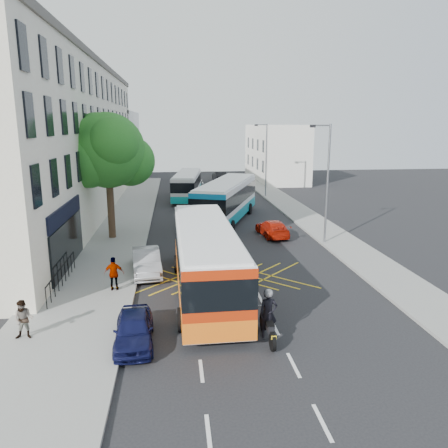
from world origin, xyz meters
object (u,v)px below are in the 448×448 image
object	(u,v)px
street_tree	(107,151)
bus_near	(206,258)
bus_mid	(227,200)
lamp_near	(326,178)
parked_car_silver	(146,262)
red_hatchback	(272,228)
distant_car_dark	(219,176)
motorbike	(268,316)
pedestrian_near	(24,320)
lamp_far	(265,156)
distant_car_grey	(192,178)
bus_far	(187,185)
parked_car_blue	(134,329)
pedestrian_far	(114,274)

from	to	relation	value
street_tree	bus_near	world-z (taller)	street_tree
bus_mid	lamp_near	bearing A→B (deg)	-34.36
lamp_near	parked_car_silver	xyz separation A→B (m)	(-11.80, -4.85, -3.92)
lamp_near	red_hatchback	bearing A→B (deg)	140.00
bus_near	distant_car_dark	distance (m)	42.52
motorbike	pedestrian_near	xyz separation A→B (m)	(-9.23, 0.92, -0.07)
lamp_far	red_hatchback	bearing A→B (deg)	-99.81
red_hatchback	distant_car_grey	xyz separation A→B (m)	(-4.63, 31.28, 0.02)
parked_car_silver	distant_car_grey	size ratio (longest dim) A/B	0.93
street_tree	lamp_near	distance (m)	15.10
lamp_far	lamp_near	bearing A→B (deg)	-90.00
bus_far	street_tree	bearing A→B (deg)	-102.17
lamp_far	red_hatchback	distance (m)	18.17
bus_near	bus_mid	size ratio (longest dim) A/B	0.96
lamp_near	bus_near	xyz separation A→B (m)	(-8.72, -7.99, -2.86)
lamp_far	bus_near	world-z (taller)	lamp_far
parked_car_blue	parked_car_silver	distance (m)	8.01
street_tree	lamp_near	size ratio (longest dim) A/B	1.10
street_tree	red_hatchback	size ratio (longest dim) A/B	2.12
lamp_far	distant_car_dark	xyz separation A→B (m)	(-3.70, 14.22, -3.88)
distant_car_dark	distant_car_grey	bearing A→B (deg)	1.65
bus_near	pedestrian_near	size ratio (longest dim) A/B	7.77
parked_car_silver	pedestrian_far	bearing A→B (deg)	-124.11
lamp_near	pedestrian_near	size ratio (longest dim) A/B	5.22
parked_car_silver	distant_car_dark	size ratio (longest dim) A/B	0.93
bus_near	pedestrian_far	xyz separation A→B (m)	(-4.47, 0.47, -0.77)
bus_mid	bus_far	xyz separation A→B (m)	(-2.99, 11.72, -0.27)
lamp_far	pedestrian_far	world-z (taller)	lamp_far
bus_mid	distant_car_grey	size ratio (longest dim) A/B	2.75
bus_mid	distant_car_grey	distance (m)	25.76
bus_mid	pedestrian_near	world-z (taller)	bus_mid
bus_mid	parked_car_silver	size ratio (longest dim) A/B	2.95
bus_far	pedestrian_near	distance (m)	32.89
distant_car_grey	pedestrian_near	xyz separation A→B (m)	(-8.31, -46.03, 0.29)
lamp_near	distant_car_grey	size ratio (longest dim) A/B	1.77
bus_far	bus_near	bearing A→B (deg)	-82.71
motorbike	distant_car_grey	bearing A→B (deg)	90.32
motorbike	distant_car_grey	world-z (taller)	motorbike
red_hatchback	pedestrian_far	bearing A→B (deg)	38.98
parked_car_blue	pedestrian_far	bearing A→B (deg)	102.05
red_hatchback	bus_mid	bearing A→B (deg)	-69.61
motorbike	distant_car_dark	xyz separation A→B (m)	(3.02, 47.35, -0.24)
motorbike	bus_far	bearing A→B (deg)	92.72
lamp_near	parked_car_blue	bearing A→B (deg)	-132.52
parked_car_silver	red_hatchback	bearing A→B (deg)	33.66
bus_near	motorbike	bearing A→B (deg)	-69.62
bus_far	motorbike	xyz separation A→B (m)	(2.04, -33.01, -0.55)
parked_car_silver	pedestrian_near	xyz separation A→B (m)	(-4.16, -7.37, 0.23)
lamp_near	lamp_far	size ratio (longest dim) A/B	1.00
distant_car_grey	pedestrian_far	world-z (taller)	pedestrian_far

